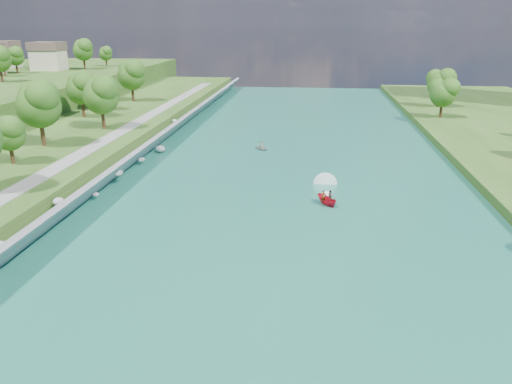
# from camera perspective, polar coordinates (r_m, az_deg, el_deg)

# --- Properties ---
(ground) EXTENTS (260.00, 260.00, 0.00)m
(ground) POSITION_cam_1_polar(r_m,az_deg,el_deg) (53.32, 2.20, -6.89)
(ground) COLOR #2D5119
(ground) RESTS_ON ground
(river_water) EXTENTS (55.00, 240.00, 0.10)m
(river_water) POSITION_cam_1_polar(r_m,az_deg,el_deg) (71.81, 3.44, 0.06)
(river_water) COLOR #185B4B
(river_water) RESTS_ON ground
(ridge_west) EXTENTS (60.00, 120.00, 9.00)m
(ridge_west) POSITION_cam_1_polar(r_m,az_deg,el_deg) (167.80, -24.79, 10.79)
(ridge_west) COLOR #2D5119
(ridge_west) RESTS_ON ground
(riprap_bank) EXTENTS (4.27, 236.00, 4.30)m
(riprap_bank) POSITION_cam_1_polar(r_m,az_deg,el_deg) (76.02, -16.43, 1.76)
(riprap_bank) COLOR slate
(riprap_bank) RESTS_ON ground
(riverside_path) EXTENTS (3.00, 200.00, 0.10)m
(riverside_path) POSITION_cam_1_polar(r_m,az_deg,el_deg) (79.29, -20.70, 3.31)
(riverside_path) COLOR gray
(riverside_path) RESTS_ON berm_west
(ridge_houses) EXTENTS (29.50, 29.50, 8.40)m
(ridge_houses) POSITION_cam_1_polar(r_m,az_deg,el_deg) (174.52, -26.14, 13.78)
(ridge_houses) COLOR beige
(ridge_houses) RESTS_ON ridge_west
(trees_ridge) EXTENTS (21.24, 53.11, 10.93)m
(trees_ridge) POSITION_cam_1_polar(r_m,az_deg,el_deg) (160.29, -22.95, 14.11)
(trees_ridge) COLOR #144713
(trees_ridge) RESTS_ON ridge_west
(motorboat) EXTENTS (3.60, 18.62, 2.11)m
(motorboat) POSITION_cam_1_polar(r_m,az_deg,el_deg) (68.84, 8.02, -0.40)
(motorboat) COLOR red
(motorboat) RESTS_ON river_water
(raft) EXTENTS (3.84, 3.95, 1.60)m
(raft) POSITION_cam_1_polar(r_m,az_deg,el_deg) (95.19, 0.66, 5.08)
(raft) COLOR gray
(raft) RESTS_ON river_water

